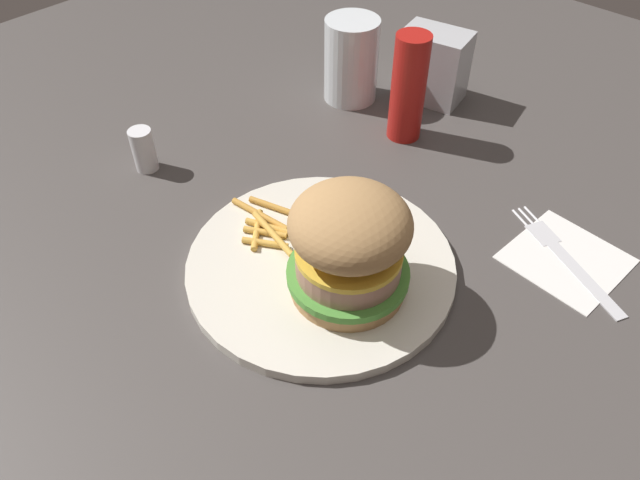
# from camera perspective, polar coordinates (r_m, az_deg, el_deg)

# --- Properties ---
(ground_plane) EXTENTS (1.60, 1.60, 0.00)m
(ground_plane) POSITION_cam_1_polar(r_m,az_deg,el_deg) (0.63, 0.81, -2.19)
(ground_plane) COLOR #47423F
(plate) EXTENTS (0.28, 0.28, 0.01)m
(plate) POSITION_cam_1_polar(r_m,az_deg,el_deg) (0.62, 0.00, -2.36)
(plate) COLOR silver
(plate) RESTS_ON ground_plane
(sandwich) EXTENTS (0.12, 0.12, 0.12)m
(sandwich) POSITION_cam_1_polar(r_m,az_deg,el_deg) (0.55, 2.80, -0.47)
(sandwich) COLOR tan
(sandwich) RESTS_ON plate
(fries_pile) EXTENTS (0.12, 0.07, 0.01)m
(fries_pile) POSITION_cam_1_polar(r_m,az_deg,el_deg) (0.65, -5.14, 1.34)
(fries_pile) COLOR gold
(fries_pile) RESTS_ON plate
(napkin) EXTENTS (0.12, 0.12, 0.00)m
(napkin) POSITION_cam_1_polar(r_m,az_deg,el_deg) (0.69, 22.31, -1.65)
(napkin) COLOR white
(napkin) RESTS_ON ground_plane
(fork) EXTENTS (0.16, 0.09, 0.00)m
(fork) POSITION_cam_1_polar(r_m,az_deg,el_deg) (0.69, 22.29, -1.41)
(fork) COLOR silver
(fork) RESTS_ON napkin
(drink_glass) EXTENTS (0.07, 0.07, 0.11)m
(drink_glass) POSITION_cam_1_polar(r_m,az_deg,el_deg) (0.87, 2.96, 16.28)
(drink_glass) COLOR silver
(drink_glass) RESTS_ON ground_plane
(napkin_dispenser) EXTENTS (0.10, 0.08, 0.10)m
(napkin_dispenser) POSITION_cam_1_polar(r_m,az_deg,el_deg) (0.88, 10.67, 15.93)
(napkin_dispenser) COLOR #B7BABF
(napkin_dispenser) RESTS_ON ground_plane
(ketchup_bottle) EXTENTS (0.04, 0.04, 0.14)m
(ketchup_bottle) POSITION_cam_1_polar(r_m,az_deg,el_deg) (0.78, 8.38, 14.08)
(ketchup_bottle) COLOR #B21914
(ketchup_bottle) RESTS_ON ground_plane
(salt_shaker) EXTENTS (0.03, 0.03, 0.06)m
(salt_shaker) POSITION_cam_1_polar(r_m,az_deg,el_deg) (0.77, -16.40, 8.21)
(salt_shaker) COLOR white
(salt_shaker) RESTS_ON ground_plane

